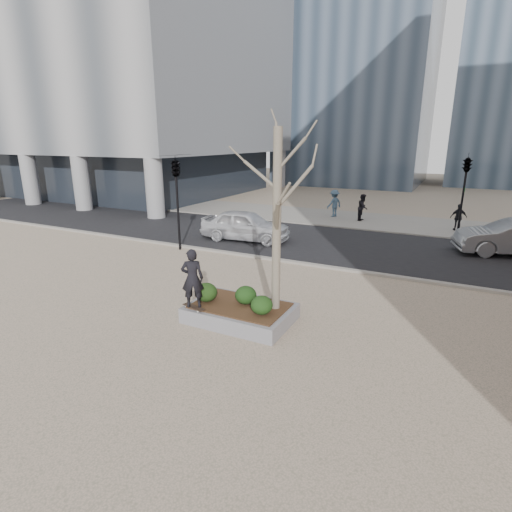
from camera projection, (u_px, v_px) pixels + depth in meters
The scene contains 17 objects.
ground at pixel (212, 314), 12.29m from camera, with size 120.00×120.00×0.00m, color tan.
street at pixel (317, 242), 20.84m from camera, with size 60.00×8.00×0.02m, color black.
far_sidewalk at pixel (350, 219), 26.83m from camera, with size 60.00×6.00×0.02m, color gray.
planter at pixel (240, 313), 11.79m from camera, with size 3.00×2.00×0.45m, color gray.
planter_mulch at pixel (240, 305), 11.73m from camera, with size 2.70×1.70×0.04m, color #382314.
sycamore_tree at pixel (277, 193), 10.61m from camera, with size 2.80×2.80×6.60m, color gray, non-canonical shape.
shrub_left at pixel (206, 292), 11.92m from camera, with size 0.66×0.66×0.57m, color #183410.
shrub_middle at pixel (246, 295), 11.74m from camera, with size 0.63×0.63×0.54m, color black.
shrub_right at pixel (262, 305), 11.05m from camera, with size 0.62×0.62×0.52m, color #143B12.
skateboard at pixel (194, 308), 11.53m from camera, with size 0.78×0.20×0.07m, color black, non-canonical shape.
skateboarder at pixel (192, 278), 11.27m from camera, with size 0.63×0.41×1.72m, color black.
police_car at pixel (245, 225), 21.00m from camera, with size 1.89×4.71×1.60m, color silver.
pedestrian_a at pixel (363, 207), 26.14m from camera, with size 0.84×0.66×1.73m, color black.
pedestrian_b at pixel (334, 203), 27.42m from camera, with size 1.19×0.69×1.85m, color #3E586F.
pedestrian_c at pixel (459, 217), 23.24m from camera, with size 0.91×0.38×1.55m, color black.
traffic_light_near at pixel (178, 204), 18.85m from camera, with size 0.60×2.48×4.50m, color black, non-canonical shape.
traffic_light_far at pixel (463, 196), 21.32m from camera, with size 0.60×2.48×4.50m, color black, non-canonical shape.
Camera 1 is at (6.33, -9.45, 5.16)m, focal length 28.00 mm.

